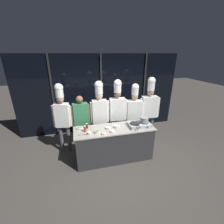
{
  "coord_description": "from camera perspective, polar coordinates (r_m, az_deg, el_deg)",
  "views": [
    {
      "loc": [
        -0.89,
        -3.29,
        2.69
      ],
      "look_at": [
        0.0,
        0.25,
        1.26
      ],
      "focal_mm": 24.0,
      "sensor_mm": 36.0,
      "label": 1
    }
  ],
  "objects": [
    {
      "name": "prep_bowl_scallions",
      "position": [
        3.63,
        -5.74,
        -7.48
      ],
      "size": [
        0.14,
        0.14,
        0.05
      ],
      "color": "silver",
      "rests_on": "demo_counter"
    },
    {
      "name": "chef_sous",
      "position": [
        4.23,
        -4.78,
        0.75
      ],
      "size": [
        0.53,
        0.23,
        2.02
      ],
      "rotation": [
        0.0,
        0.0,
        3.08
      ],
      "color": "#2D3856",
      "rests_on": "ground_plane"
    },
    {
      "name": "squeeze_bottle_chili",
      "position": [
        3.7,
        -10.24,
        -6.15
      ],
      "size": [
        0.06,
        0.06,
        0.19
      ],
      "color": "red",
      "rests_on": "demo_counter"
    },
    {
      "name": "demo_counter",
      "position": [
        4.07,
        0.88,
        -11.88
      ],
      "size": [
        2.05,
        0.68,
        0.91
      ],
      "color": "#2D2D30",
      "rests_on": "ground_plane"
    },
    {
      "name": "squeeze_bottle_soy",
      "position": [
        3.86,
        -9.54,
        -5.12
      ],
      "size": [
        0.06,
        0.06,
        0.15
      ],
      "color": "#332319",
      "rests_on": "demo_counter"
    },
    {
      "name": "person_guest",
      "position": [
        4.29,
        -11.74,
        -2.32
      ],
      "size": [
        0.54,
        0.25,
        1.64
      ],
      "rotation": [
        0.0,
        0.0,
        3.23
      ],
      "color": "#232326",
      "rests_on": "ground_plane"
    },
    {
      "name": "stock_pot",
      "position": [
        3.99,
        12.22,
        -2.84
      ],
      "size": [
        0.24,
        0.21,
        0.14
      ],
      "color": "#93969B",
      "rests_on": "portable_stove"
    },
    {
      "name": "serving_spoon_solid",
      "position": [
        4.01,
        -0.58,
        -4.79
      ],
      "size": [
        0.25,
        0.05,
        0.02
      ],
      "color": "#B2B5BA",
      "rests_on": "demo_counter"
    },
    {
      "name": "prep_bowl_garlic",
      "position": [
        3.65,
        0.15,
        -7.32
      ],
      "size": [
        0.12,
        0.12,
        0.05
      ],
      "color": "silver",
      "rests_on": "demo_counter"
    },
    {
      "name": "prep_bowl_noodles",
      "position": [
        3.6,
        -8.56,
        -7.94
      ],
      "size": [
        0.09,
        0.09,
        0.05
      ],
      "color": "silver",
      "rests_on": "demo_counter"
    },
    {
      "name": "prep_bowl_mushrooms",
      "position": [
        3.91,
        -12.3,
        -5.89
      ],
      "size": [
        0.17,
        0.17,
        0.04
      ],
      "color": "silver",
      "rests_on": "demo_counter"
    },
    {
      "name": "chef_pastry",
      "position": [
        4.57,
        8.38,
        0.65
      ],
      "size": [
        0.56,
        0.29,
        1.9
      ],
      "rotation": [
        0.0,
        0.0,
        2.99
      ],
      "color": "#2D3856",
      "rests_on": "ground_plane"
    },
    {
      "name": "prep_bowl_chicken",
      "position": [
        3.87,
        1.91,
        -5.5
      ],
      "size": [
        0.16,
        0.16,
        0.05
      ],
      "color": "silver",
      "rests_on": "demo_counter"
    },
    {
      "name": "prep_bowl_rice",
      "position": [
        3.82,
        -1.53,
        -5.98
      ],
      "size": [
        0.13,
        0.13,
        0.04
      ],
      "color": "silver",
      "rests_on": "demo_counter"
    },
    {
      "name": "chef_head",
      "position": [
        4.22,
        -18.56,
        -0.41
      ],
      "size": [
        0.49,
        0.26,
        2.0
      ],
      "rotation": [
        0.0,
        0.0,
        2.96
      ],
      "color": "#4C4C51",
      "rests_on": "ground_plane"
    },
    {
      "name": "chef_line",
      "position": [
        4.43,
        2.03,
        1.17
      ],
      "size": [
        0.6,
        0.28,
        2.03
      ],
      "rotation": [
        0.0,
        0.0,
        3.06
      ],
      "color": "#4C4C51",
      "rests_on": "ground_plane"
    },
    {
      "name": "prep_bowl_shrimp",
      "position": [
        3.57,
        -3.2,
        -8.11
      ],
      "size": [
        0.11,
        0.11,
        0.04
      ],
      "color": "silver",
      "rests_on": "demo_counter"
    },
    {
      "name": "frying_pan",
      "position": [
        3.91,
        8.76,
        -3.99
      ],
      "size": [
        0.27,
        0.46,
        0.05
      ],
      "color": "#232326",
      "rests_on": "portable_stove"
    },
    {
      "name": "window_wall_back",
      "position": [
        5.32,
        -4.07,
        6.75
      ],
      "size": [
        5.64,
        0.09,
        2.7
      ],
      "color": "black",
      "rests_on": "ground_plane"
    },
    {
      "name": "portable_stove",
      "position": [
        3.99,
        10.4,
        -4.69
      ],
      "size": [
        0.56,
        0.39,
        0.1
      ],
      "color": "#B2B5BA",
      "rests_on": "demo_counter"
    },
    {
      "name": "ground_plane",
      "position": [
        4.34,
        0.84,
        -16.93
      ],
      "size": [
        24.0,
        24.0,
        0.0
      ],
      "primitive_type": "plane",
      "color": "#47423D"
    },
    {
      "name": "serving_spoon_slotted",
      "position": [
        3.61,
        -10.49,
        -8.41
      ],
      "size": [
        0.22,
        0.05,
        0.02
      ],
      "color": "olive",
      "rests_on": "demo_counter"
    },
    {
      "name": "chef_apprentice",
      "position": [
        4.77,
        14.0,
        2.06
      ],
      "size": [
        0.62,
        0.28,
        2.06
      ],
      "rotation": [
        0.0,
        0.0,
        3.06
      ],
      "color": "#4C4C51",
      "rests_on": "ground_plane"
    }
  ]
}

